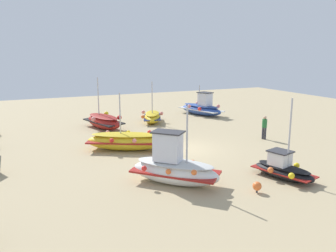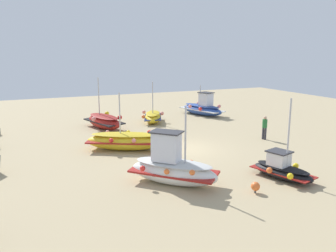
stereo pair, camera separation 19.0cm
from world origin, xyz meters
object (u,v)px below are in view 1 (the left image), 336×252
at_px(fishing_boat_5, 174,168).
at_px(mooring_buoy_0, 257,186).
at_px(person_walking, 264,126).
at_px(mooring_buoy_1, 162,132).
at_px(fishing_boat_4, 202,108).
at_px(fishing_boat_1, 152,117).
at_px(fishing_boat_3, 103,121).
at_px(fishing_boat_0, 283,169).
at_px(fishing_boat_2, 126,141).

xyz_separation_m(fishing_boat_5, mooring_buoy_0, (-2.36, -2.73, -0.46)).
xyz_separation_m(person_walking, mooring_buoy_1, (2.95, 6.16, -0.49)).
bearing_deg(mooring_buoy_1, person_walking, -115.56).
height_order(fishing_boat_4, person_walking, fishing_boat_4).
xyz_separation_m(fishing_boat_1, fishing_boat_3, (-0.62, 4.24, 0.10)).
xyz_separation_m(person_walking, mooring_buoy_0, (-7.14, 6.18, -0.62)).
bearing_deg(mooring_buoy_1, fishing_boat_0, -166.67).
bearing_deg(fishing_boat_5, person_walking, -105.17).
height_order(fishing_boat_2, mooring_buoy_0, fishing_boat_2).
relative_size(fishing_boat_1, fishing_boat_5, 0.90).
bearing_deg(fishing_boat_2, mooring_buoy_1, 55.81).
height_order(fishing_boat_2, mooring_buoy_1, fishing_boat_2).
height_order(fishing_boat_0, fishing_boat_4, fishing_boat_0).
xyz_separation_m(fishing_boat_4, mooring_buoy_0, (-16.74, 6.82, -0.35)).
distance_m(fishing_boat_5, person_walking, 10.12).
relative_size(fishing_boat_0, person_walking, 2.40).
bearing_deg(fishing_boat_2, fishing_boat_4, 67.68).
height_order(fishing_boat_3, mooring_buoy_0, fishing_boat_3).
relative_size(fishing_boat_2, fishing_boat_4, 1.01).
distance_m(fishing_boat_1, person_walking, 9.57).
bearing_deg(fishing_boat_4, fishing_boat_3, -96.40).
distance_m(fishing_boat_0, fishing_boat_1, 14.54).
xyz_separation_m(fishing_boat_2, mooring_buoy_1, (1.64, -3.06, -0.14)).
bearing_deg(mooring_buoy_1, fishing_boat_4, -45.66).
bearing_deg(fishing_boat_1, fishing_boat_0, -155.17).
relative_size(fishing_boat_3, fishing_boat_4, 0.88).
relative_size(fishing_boat_2, mooring_buoy_0, 10.18).
bearing_deg(fishing_boat_4, fishing_boat_5, -51.32).
relative_size(fishing_boat_0, fishing_boat_4, 0.78).
xyz_separation_m(fishing_boat_1, fishing_boat_4, (1.31, -5.40, 0.18)).
height_order(fishing_boat_1, mooring_buoy_0, fishing_boat_1).
distance_m(fishing_boat_0, fishing_boat_5, 5.15).
bearing_deg(mooring_buoy_1, mooring_buoy_0, 179.91).
distance_m(mooring_buoy_0, mooring_buoy_1, 10.09).
distance_m(fishing_boat_2, mooring_buoy_1, 3.47).
relative_size(fishing_boat_5, mooring_buoy_1, 5.78).
xyz_separation_m(fishing_boat_3, person_walking, (-7.67, -9.00, 0.35)).
bearing_deg(fishing_boat_3, fishing_boat_1, 81.66).
bearing_deg(mooring_buoy_0, fishing_boat_3, 10.77).
distance_m(fishing_boat_1, mooring_buoy_0, 15.50).
bearing_deg(mooring_buoy_1, fishing_boat_1, -14.74).
height_order(mooring_buoy_0, mooring_buoy_1, mooring_buoy_1).
relative_size(fishing_boat_4, fishing_boat_5, 1.23).
bearing_deg(fishing_boat_5, fishing_boat_1, -61.00).
height_order(fishing_boat_4, mooring_buoy_1, fishing_boat_4).
height_order(fishing_boat_2, person_walking, fishing_boat_2).
height_order(fishing_boat_2, fishing_boat_3, fishing_boat_3).
bearing_deg(fishing_boat_1, fishing_boat_5, -175.85).
distance_m(fishing_boat_5, mooring_buoy_0, 3.64).
height_order(fishing_boat_4, fishing_boat_5, fishing_boat_5).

